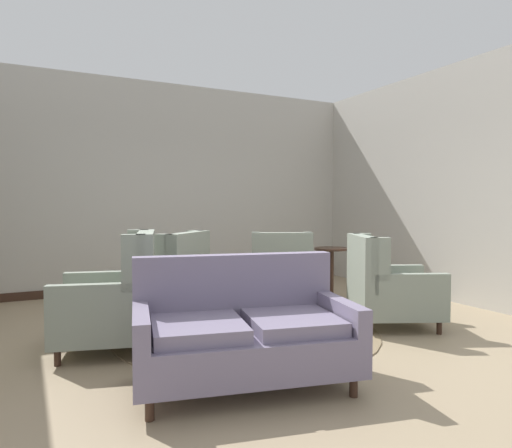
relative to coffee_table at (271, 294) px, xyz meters
The scene contains 13 objects.
ground 0.48m from the coffee_table, 150.17° to the right, with size 9.04×9.04×0.00m, color #9E896B.
wall_back 3.33m from the coffee_table, 93.73° to the left, with size 6.62×0.08×3.27m, color #BCB7AD.
wall_right 3.37m from the coffee_table, 15.62° to the left, with size 0.08×4.49×3.27m, color #BCB7AD.
baseboard_back 3.07m from the coffee_table, 93.80° to the left, with size 6.46×0.03×0.12m, color #382319.
area_rug 0.49m from the coffee_table, 137.59° to the left, with size 2.76×2.76×0.01m, color #847051.
coffee_table is the anchor object (origin of this frame).
porcelain_vase 0.23m from the coffee_table, 115.87° to the right, with size 0.15×0.15×0.33m.
settee 1.37m from the coffee_table, 127.34° to the right, with size 1.73×1.17×0.94m.
armchair_far_left 1.31m from the coffee_table, 13.97° to the right, with size 1.13×1.08×1.01m.
armchair_near_window 1.36m from the coffee_table, 56.02° to the left, with size 1.09×1.14×0.99m.
armchair_beside_settee 1.28m from the coffee_table, 131.09° to the left, with size 1.23×1.23×1.04m.
armchair_foreground_right 1.55m from the coffee_table, behind, with size 1.05×1.03×1.09m.
side_table 1.89m from the coffee_table, 35.21° to the left, with size 0.47×0.47×0.74m.
Camera 1 is at (-2.07, -4.04, 1.34)m, focal length 32.38 mm.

